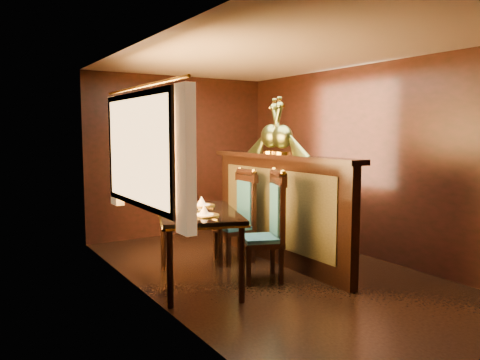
{
  "coord_description": "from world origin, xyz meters",
  "views": [
    {
      "loc": [
        -3.13,
        -4.31,
        1.65
      ],
      "look_at": [
        -0.2,
        0.37,
        1.06
      ],
      "focal_mm": 35.0,
      "sensor_mm": 36.0,
      "label": 1
    }
  ],
  "objects_px": {
    "chair_left": "(271,222)",
    "peacock_left": "(282,126)",
    "chair_right": "(242,213)",
    "dining_table": "(198,218)",
    "peacock_right": "(271,126)"
  },
  "relations": [
    {
      "from": "dining_table",
      "to": "chair_right",
      "type": "bearing_deg",
      "value": 51.56
    },
    {
      "from": "chair_left",
      "to": "peacock_left",
      "type": "distance_m",
      "value": 1.23
    },
    {
      "from": "peacock_left",
      "to": "peacock_right",
      "type": "xyz_separation_m",
      "value": [
        0.0,
        0.23,
        0.01
      ]
    },
    {
      "from": "chair_right",
      "to": "dining_table",
      "type": "bearing_deg",
      "value": -146.06
    },
    {
      "from": "chair_left",
      "to": "dining_table",
      "type": "bearing_deg",
      "value": -177.43
    },
    {
      "from": "dining_table",
      "to": "peacock_right",
      "type": "xyz_separation_m",
      "value": [
        1.24,
        0.4,
        0.98
      ]
    },
    {
      "from": "dining_table",
      "to": "peacock_right",
      "type": "relative_size",
      "value": 2.22
    },
    {
      "from": "peacock_left",
      "to": "peacock_right",
      "type": "distance_m",
      "value": 0.23
    },
    {
      "from": "chair_right",
      "to": "peacock_left",
      "type": "relative_size",
      "value": 1.73
    },
    {
      "from": "chair_left",
      "to": "peacock_left",
      "type": "height_order",
      "value": "peacock_left"
    },
    {
      "from": "dining_table",
      "to": "chair_left",
      "type": "xyz_separation_m",
      "value": [
        0.78,
        -0.26,
        -0.08
      ]
    },
    {
      "from": "dining_table",
      "to": "chair_right",
      "type": "xyz_separation_m",
      "value": [
        0.91,
        0.56,
        -0.11
      ]
    },
    {
      "from": "dining_table",
      "to": "peacock_left",
      "type": "bearing_deg",
      "value": 27.47
    },
    {
      "from": "dining_table",
      "to": "peacock_left",
      "type": "relative_size",
      "value": 2.27
    },
    {
      "from": "chair_right",
      "to": "peacock_right",
      "type": "xyz_separation_m",
      "value": [
        0.33,
        -0.16,
        1.1
      ]
    }
  ]
}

